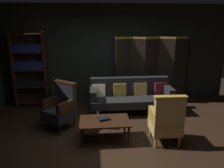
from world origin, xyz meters
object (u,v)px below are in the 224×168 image
(velvet_couch, at_px, (130,95))
(armchair_wing_left, at_px, (61,107))
(armchair_gilt_accent, at_px, (166,120))
(book_black_cloth, at_px, (103,118))
(potted_plant, at_px, (60,94))
(bookshelf, at_px, (30,68))
(folding_screen, at_px, (151,69))
(coffee_table, at_px, (105,123))

(velvet_couch, height_order, armchair_wing_left, armchair_wing_left)
(armchair_wing_left, bearing_deg, armchair_gilt_accent, -22.90)
(book_black_cloth, bearing_deg, potted_plant, 123.52)
(bookshelf, relative_size, armchair_gilt_accent, 1.97)
(velvet_couch, xyz_separation_m, potted_plant, (-1.85, 0.20, 0.00))
(folding_screen, relative_size, coffee_table, 2.11)
(bookshelf, relative_size, velvet_couch, 0.97)
(folding_screen, relative_size, velvet_couch, 1.00)
(coffee_table, distance_m, potted_plant, 1.97)
(potted_plant, bearing_deg, armchair_wing_left, -82.23)
(bookshelf, distance_m, book_black_cloth, 2.93)
(folding_screen, bearing_deg, potted_plant, -168.25)
(coffee_table, bearing_deg, potted_plant, 123.21)
(folding_screen, distance_m, armchair_gilt_accent, 2.50)
(folding_screen, height_order, armchair_wing_left, folding_screen)
(velvet_couch, xyz_separation_m, armchair_wing_left, (-1.71, -0.80, 0.03))
(book_black_cloth, bearing_deg, velvet_couch, 60.34)
(velvet_couch, distance_m, potted_plant, 1.86)
(velvet_couch, relative_size, potted_plant, 2.66)
(velvet_couch, distance_m, book_black_cloth, 1.60)
(velvet_couch, relative_size, coffee_table, 2.12)
(velvet_couch, bearing_deg, coffee_table, -118.18)
(coffee_table, distance_m, armchair_gilt_accent, 1.21)
(coffee_table, relative_size, armchair_gilt_accent, 0.96)
(potted_plant, relative_size, book_black_cloth, 3.58)
(coffee_table, relative_size, armchair_wing_left, 0.96)
(armchair_gilt_accent, xyz_separation_m, book_black_cloth, (-1.20, 0.30, -0.05))
(folding_screen, distance_m, velvet_couch, 1.17)
(armchair_wing_left, distance_m, book_black_cloth, 1.10)
(armchair_gilt_accent, relative_size, armchair_wing_left, 1.00)
(armchair_wing_left, bearing_deg, velvet_couch, 25.00)
(folding_screen, height_order, potted_plant, folding_screen)
(bookshelf, bearing_deg, folding_screen, 0.01)
(folding_screen, relative_size, bookshelf, 1.03)
(velvet_couch, xyz_separation_m, coffee_table, (-0.77, -1.44, -0.08))
(coffee_table, xyz_separation_m, book_black_cloth, (-0.02, 0.05, 0.07))
(book_black_cloth, bearing_deg, coffee_table, -67.86)
(armchair_wing_left, xyz_separation_m, book_black_cloth, (0.92, -0.59, -0.05))
(coffee_table, bearing_deg, bookshelf, 131.48)
(folding_screen, xyz_separation_m, velvet_couch, (-0.73, -0.74, -0.53))
(folding_screen, bearing_deg, bookshelf, -179.99)
(coffee_table, relative_size, book_black_cloth, 4.48)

